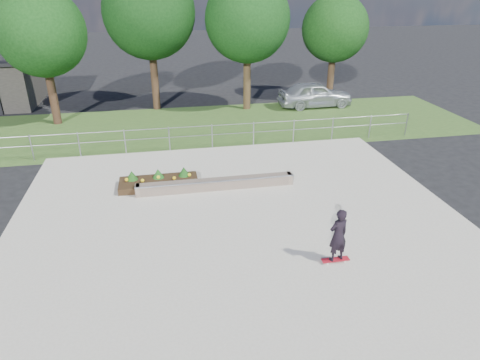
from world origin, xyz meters
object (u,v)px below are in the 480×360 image
Objects in this scene: skateboarder at (338,235)px; parked_car at (315,94)px; grind_ledge at (216,184)px; planter_bed at (159,181)px.

skateboarder is 0.37× the size of parked_car.
skateboarder is at bearing 160.55° from parked_car.
skateboarder reaches higher than parked_car.
parked_car is (7.74, 10.63, 0.52)m from grind_ledge.
grind_ledge is at bearing -18.59° from planter_bed.
skateboarder is 16.65m from parked_car.
parked_car is (5.04, 15.87, -0.15)m from skateboarder.
grind_ledge is 2.25m from planter_bed.
planter_bed is 7.71m from skateboarder.
skateboarder is at bearing -62.77° from grind_ledge.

